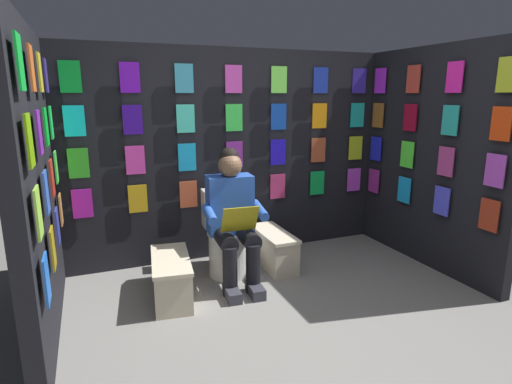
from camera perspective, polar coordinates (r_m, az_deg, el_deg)
The scene contains 8 objects.
ground_plane at distance 2.98m, azimuth 9.40°, elevation -20.26°, with size 30.00×30.00×0.00m, color gray.
display_wall_back at distance 4.24m, azimuth -3.33°, elevation 5.15°, with size 3.38×0.14×2.08m.
display_wall_left at distance 4.32m, azimuth 22.98°, elevation 4.27°, with size 0.14×1.83×2.08m.
display_wall_right at distance 3.09m, azimuth -27.97°, elevation 0.63°, with size 0.14×1.83×2.08m.
toilet at distance 3.92m, azimuth -3.96°, elevation -6.35°, with size 0.42×0.57×0.77m.
person_reading at distance 3.63m, azimuth -3.14°, elevation -3.42°, with size 0.55×0.71×1.19m.
comic_longbox_near at distance 4.07m, azimuth 2.40°, elevation -7.81°, with size 0.26×0.67×0.35m.
comic_longbox_far at distance 3.53m, azimuth -11.51°, elevation -11.48°, with size 0.39×0.73×0.35m.
Camera 1 is at (1.34, 2.10, 1.63)m, focal length 29.19 mm.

